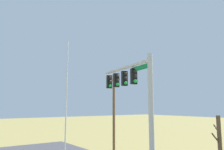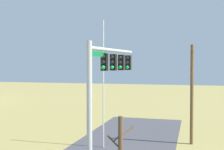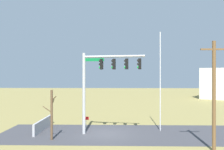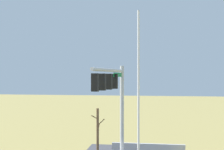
% 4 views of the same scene
% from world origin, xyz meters
% --- Properties ---
extents(retaining_fence, '(0.20, 6.11, 1.08)m').
position_xyz_m(retaining_fence, '(6.44, -1.59, 0.54)').
color(retaining_fence, '#A8A8AD').
rests_on(retaining_fence, ground_plane).
extents(signal_mast, '(5.68, 1.22, 7.47)m').
position_xyz_m(signal_mast, '(0.51, 0.45, 5.32)').
color(signal_mast, '#B2B5BA').
rests_on(signal_mast, ground_plane).
extents(flagpole, '(0.10, 0.10, 9.65)m').
position_xyz_m(flagpole, '(-5.08, -1.35, 4.82)').
color(flagpole, silver).
rests_on(flagpole, ground_plane).
extents(bare_tree, '(1.27, 1.02, 4.18)m').
position_xyz_m(bare_tree, '(4.59, 2.36, 2.15)').
color(bare_tree, brown).
rests_on(bare_tree, ground_plane).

